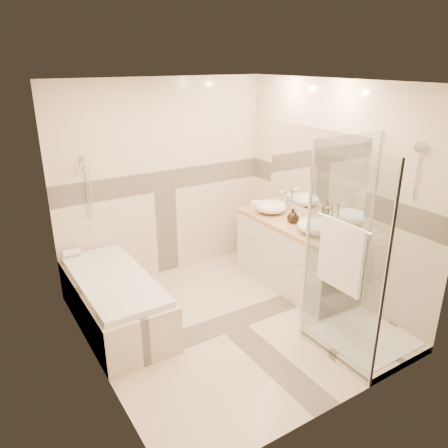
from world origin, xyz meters
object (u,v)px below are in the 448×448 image
bathtub (115,298)px  vanity (292,254)px  vessel_sink_near (271,207)px  amenity_bottle_a (295,218)px  shower_enclosure (355,300)px  vessel_sink_far (316,226)px  amenity_bottle_b (293,216)px

bathtub → vanity: size_ratio=1.05×
vessel_sink_near → amenity_bottle_a: size_ratio=2.69×
bathtub → amenity_bottle_a: amenity_bottle_a is taller
shower_enclosure → vessel_sink_far: 1.02m
shower_enclosure → vessel_sink_near: bearing=80.9°
bathtub → amenity_bottle_b: 2.25m
bathtub → shower_enclosure: shower_enclosure is taller
vessel_sink_near → vessel_sink_far: 0.81m
vanity → vessel_sink_far: vessel_sink_far is taller
shower_enclosure → vessel_sink_far: size_ratio=4.85×
vanity → amenity_bottle_b: 0.51m
vessel_sink_near → vessel_sink_far: vessel_sink_far is taller
bathtub → vessel_sink_far: 2.34m
shower_enclosure → amenity_bottle_a: (0.27, 1.23, 0.42)m
vanity → vessel_sink_near: vessel_sink_near is taller
amenity_bottle_a → bathtub: bearing=169.6°
vessel_sink_near → amenity_bottle_a: (0.00, -0.47, -0.01)m
amenity_bottle_a → amenity_bottle_b: (0.00, 0.05, 0.01)m
vanity → bathtub: bearing=170.8°
vanity → amenity_bottle_a: 0.50m
amenity_bottle_b → vessel_sink_near: bearing=90.0°
shower_enclosure → vessel_sink_near: (0.27, 1.69, 0.43)m
shower_enclosure → vanity: bearing=77.0°
shower_enclosure → vessel_sink_near: shower_enclosure is taller
vanity → shower_enclosure: size_ratio=0.79×
amenity_bottle_a → amenity_bottle_b: size_ratio=0.86×
shower_enclosure → amenity_bottle_a: bearing=77.5°
vessel_sink_far → amenity_bottle_b: (0.00, 0.39, 0.00)m
vessel_sink_far → amenity_bottle_a: (0.00, 0.35, -0.01)m
bathtub → vessel_sink_near: bearing=2.0°
vanity → amenity_bottle_a: size_ratio=10.85×
amenity_bottle_a → vessel_sink_far: bearing=-90.0°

